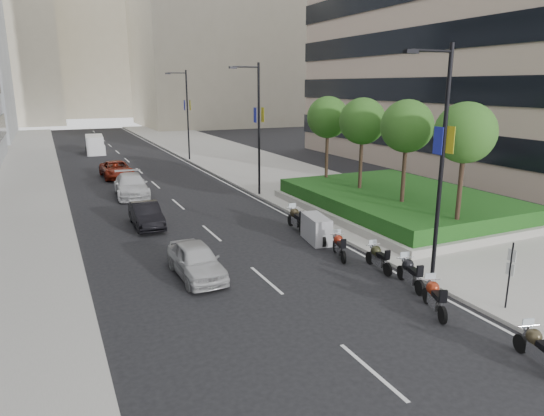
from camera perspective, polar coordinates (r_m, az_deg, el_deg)
ground at (r=17.07m, az=9.72°, el=-12.24°), size 160.00×160.00×0.00m
sidewalk_right at (r=46.67m, az=-2.09°, el=5.04°), size 10.00×100.00×0.15m
sidewalk_left at (r=43.21m, az=-28.70°, el=2.53°), size 8.00×100.00×0.15m
lane_edge at (r=44.92m, az=-8.34°, el=4.44°), size 0.12×100.00×0.01m
lane_centre at (r=43.74m, az=-14.89°, el=3.85°), size 0.12×100.00×0.01m
building_cream_right at (r=98.03m, az=-6.89°, el=20.29°), size 28.00×24.00×36.00m
building_cream_centre at (r=133.38m, az=-21.32°, el=18.28°), size 30.00×24.00×38.00m
planter at (r=30.22m, az=14.68°, el=-0.01°), size 10.00×14.00×0.40m
hedge at (r=30.08m, az=14.75°, el=1.10°), size 9.40×13.40×0.80m
tree_0 at (r=24.04m, az=21.79°, el=8.17°), size 2.80×2.80×6.30m
tree_1 at (r=26.93m, az=15.58°, el=9.21°), size 2.80×2.80×6.30m
tree_2 at (r=30.08m, az=10.60°, el=9.96°), size 2.80×2.80×6.30m
tree_3 at (r=33.41m, az=6.58°, el=10.52°), size 2.80×2.80×6.30m
lamp_post_0 at (r=18.90m, az=19.09°, el=5.90°), size 2.34×0.45×9.00m
lamp_post_1 at (r=33.22m, az=-1.80°, el=9.96°), size 2.34×0.45×9.00m
lamp_post_2 at (r=50.23m, az=-10.09°, el=11.21°), size 2.34×0.45×9.00m
parking_sign at (r=18.28m, az=26.19°, el=-6.77°), size 0.06×0.32×2.50m
motorcycle_0 at (r=15.70m, az=28.82°, el=-14.24°), size 0.77×1.96×0.99m
motorcycle_1 at (r=17.64m, az=18.57°, el=-9.93°), size 0.99×1.97×1.04m
motorcycle_2 at (r=19.46m, az=15.94°, el=-7.38°), size 0.78×2.08×1.05m
motorcycle_3 at (r=20.93m, az=12.39°, el=-5.72°), size 0.66×1.98×0.98m
motorcycle_4 at (r=22.06m, az=7.91°, el=-4.46°), size 0.83×1.92×0.99m
motorcycle_5 at (r=24.03m, az=5.21°, el=-2.48°), size 1.21×2.28×1.32m
motorcycle_6 at (r=25.96m, az=2.85°, el=-1.28°), size 0.76×2.28×1.13m
car_a at (r=19.88m, az=-8.91°, el=-6.10°), size 1.72×4.12×1.39m
car_b at (r=27.37m, az=-14.59°, el=-0.80°), size 1.44×4.03×1.32m
car_c at (r=35.19m, az=-16.23°, el=2.57°), size 2.51×5.42×1.53m
car_d at (r=42.73m, az=-17.83°, el=4.34°), size 2.42×5.04×1.38m
delivery_van at (r=58.73m, az=-20.11°, el=6.94°), size 2.14×4.92×2.02m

